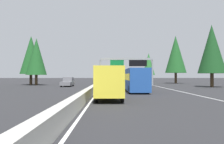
% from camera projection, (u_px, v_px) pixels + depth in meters
% --- Properties ---
extents(ground_plane, '(320.00, 320.00, 0.00)m').
position_uv_depth(ground_plane, '(102.00, 84.00, 61.34)').
color(ground_plane, '#262628').
extents(median_barrier, '(180.00, 0.56, 0.90)m').
position_uv_depth(median_barrier, '(103.00, 81.00, 81.34)').
color(median_barrier, '#ADAAA3').
rests_on(median_barrier, ground).
extents(shoulder_stripe_right, '(160.00, 0.16, 0.01)m').
position_uv_depth(shoulder_stripe_right, '(141.00, 83.00, 71.48)').
color(shoulder_stripe_right, silver).
rests_on(shoulder_stripe_right, ground).
extents(shoulder_stripe_median, '(160.00, 0.16, 0.01)m').
position_uv_depth(shoulder_stripe_median, '(104.00, 83.00, 71.35)').
color(shoulder_stripe_median, silver).
rests_on(shoulder_stripe_median, ground).
extents(sign_gantry_overhead, '(0.50, 12.68, 6.38)m').
position_uv_depth(sign_gantry_overhead, '(127.00, 63.00, 56.09)').
color(sign_gantry_overhead, gray).
rests_on(sign_gantry_overhead, ground).
extents(box_truck_distant_a, '(8.50, 2.40, 2.95)m').
position_uv_depth(box_truck_distant_a, '(109.00, 82.00, 21.92)').
color(box_truck_distant_a, gold).
rests_on(box_truck_distant_a, ground).
extents(bus_mid_right, '(11.50, 2.55, 3.10)m').
position_uv_depth(bus_mid_right, '(135.00, 79.00, 32.97)').
color(bus_mid_right, '#1E4793').
rests_on(bus_mid_right, ground).
extents(sedan_mid_left, '(4.40, 1.80, 1.47)m').
position_uv_depth(sedan_mid_left, '(143.00, 82.00, 51.96)').
color(sedan_mid_left, black).
rests_on(sedan_mid_left, ground).
extents(sedan_near_right, '(4.40, 1.80, 1.47)m').
position_uv_depth(sedan_near_right, '(117.00, 79.00, 104.70)').
color(sedan_near_right, maroon).
rests_on(sedan_near_right, ground).
extents(sedan_mid_center, '(4.40, 1.80, 1.47)m').
position_uv_depth(sedan_mid_center, '(123.00, 79.00, 117.65)').
color(sedan_mid_center, silver).
rests_on(sedan_mid_center, ground).
extents(minivan_far_right, '(5.00, 1.95, 1.69)m').
position_uv_depth(minivan_far_right, '(121.00, 79.00, 78.61)').
color(minivan_far_right, white).
rests_on(minivan_far_right, ground).
extents(pickup_distant_b, '(5.60, 2.00, 1.86)m').
position_uv_depth(pickup_distant_b, '(122.00, 80.00, 69.54)').
color(pickup_distant_b, silver).
rests_on(pickup_distant_b, ground).
extents(box_truck_near_center, '(8.50, 2.40, 2.95)m').
position_uv_depth(box_truck_near_center, '(110.00, 78.00, 54.24)').
color(box_truck_near_center, gold).
rests_on(box_truck_near_center, ground).
extents(oncoming_near, '(5.60, 2.00, 1.86)m').
position_uv_depth(oncoming_near, '(68.00, 82.00, 48.09)').
color(oncoming_near, slate).
rests_on(oncoming_near, ground).
extents(conifer_right_near, '(5.25, 5.25, 11.92)m').
position_uv_depth(conifer_right_near, '(212.00, 49.00, 45.39)').
color(conifer_right_near, '#4C3823').
rests_on(conifer_right_near, ground).
extents(conifer_right_mid, '(5.92, 5.92, 13.45)m').
position_uv_depth(conifer_right_mid, '(176.00, 54.00, 67.07)').
color(conifer_right_mid, '#4C3823').
rests_on(conifer_right_mid, ground).
extents(conifer_right_far, '(4.86, 4.86, 11.04)m').
position_uv_depth(conifer_right_far, '(149.00, 64.00, 93.54)').
color(conifer_right_far, '#4C3823').
rests_on(conifer_right_far, ground).
extents(conifer_left_near, '(4.71, 4.71, 10.70)m').
position_uv_depth(conifer_left_near, '(36.00, 57.00, 54.15)').
color(conifer_left_near, '#4C3823').
rests_on(conifer_left_near, ground).
extents(conifer_left_mid, '(5.17, 5.17, 11.76)m').
position_uv_depth(conifer_left_mid, '(31.00, 55.00, 57.00)').
color(conifer_left_mid, '#4C3823').
rests_on(conifer_left_mid, ground).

